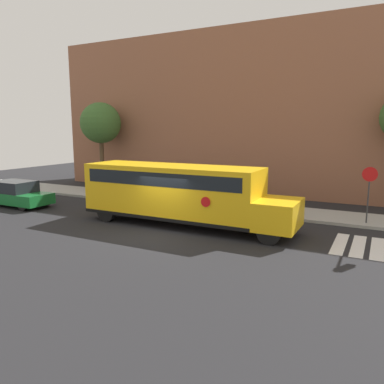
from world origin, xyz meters
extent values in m
plane|color=black|center=(0.00, 0.00, 0.00)|extent=(60.00, 60.00, 0.00)
cube|color=#9E9E99|center=(0.00, 6.50, 0.07)|extent=(44.00, 3.00, 0.15)
cube|color=#935B42|center=(0.00, 13.00, 5.84)|extent=(32.00, 4.00, 11.68)
cube|color=white|center=(7.51, 2.00, 0.00)|extent=(0.50, 3.20, 0.01)
cube|color=white|center=(8.21, 2.00, 0.00)|extent=(0.50, 3.20, 0.01)
cube|color=white|center=(8.91, 2.00, 0.00)|extent=(0.50, 3.20, 0.01)
cube|color=yellow|center=(-0.29, 1.59, 1.69)|extent=(8.88, 2.50, 2.48)
cube|color=yellow|center=(5.01, 1.59, 1.06)|extent=(1.72, 2.50, 1.22)
cube|color=black|center=(-0.29, 1.59, 0.53)|extent=(8.88, 2.54, 0.16)
cube|color=black|center=(-0.29, 1.59, 2.38)|extent=(8.17, 2.53, 0.64)
cylinder|color=red|center=(2.15, 0.30, 1.57)|extent=(0.44, 0.02, 0.44)
cylinder|color=black|center=(4.92, 2.67, 0.50)|extent=(1.00, 0.30, 1.00)
cylinder|color=black|center=(4.92, 0.51, 0.50)|extent=(1.00, 0.30, 1.00)
cylinder|color=black|center=(-3.53, 2.67, 0.50)|extent=(1.00, 0.30, 1.00)
cylinder|color=black|center=(-3.53, 0.51, 0.50)|extent=(1.00, 0.30, 1.00)
cube|color=#196B2D|center=(-10.88, 1.07, 0.54)|extent=(4.32, 1.88, 0.65)
cube|color=#1E2328|center=(-11.14, 1.07, 1.20)|extent=(2.42, 1.73, 0.68)
cylinder|color=black|center=(-9.45, 1.89, 0.32)|extent=(0.64, 0.22, 0.64)
cylinder|color=black|center=(-9.45, 0.24, 0.32)|extent=(0.64, 0.22, 0.64)
cylinder|color=black|center=(-12.31, 1.89, 0.32)|extent=(0.64, 0.22, 0.64)
cylinder|color=#38383A|center=(8.32, 5.65, 1.29)|extent=(0.07, 0.07, 2.58)
cylinder|color=red|center=(8.32, 5.60, 2.54)|extent=(0.70, 0.03, 0.70)
cylinder|color=brown|center=(-11.22, 9.25, 2.09)|extent=(0.34, 0.34, 4.18)
sphere|color=#3D662D|center=(-11.22, 9.25, 5.14)|extent=(3.19, 3.19, 3.19)
camera|label=1|loc=(8.88, -14.04, 4.69)|focal=35.00mm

